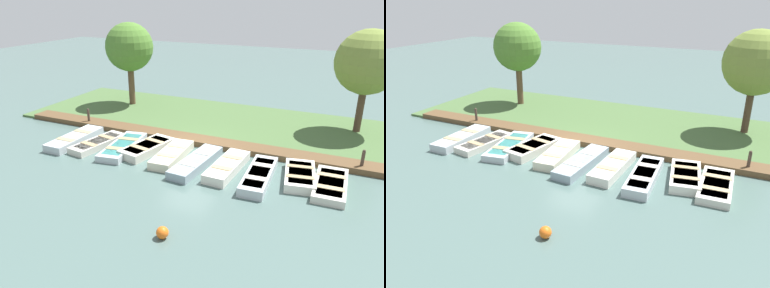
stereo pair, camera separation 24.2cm
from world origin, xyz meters
The scene contains 18 objects.
ground_plane centered at (0.00, 0.00, 0.00)m, with size 80.00×80.00×0.00m, color #4C6660.
shore_bank centered at (-5.00, 0.00, 0.06)m, with size 8.00×24.00×0.13m.
dock_walkway centered at (-1.51, 0.00, 0.14)m, with size 1.10×21.91×0.28m.
rowboat_0 centered at (1.10, -5.98, 0.21)m, with size 3.40×1.07×0.42m.
rowboat_1 centered at (1.02, -4.57, 0.17)m, with size 3.19×1.51×0.34m.
rowboat_2 centered at (0.89, -3.16, 0.17)m, with size 3.63×1.71×0.35m.
rowboat_3 centered at (0.61, -1.93, 0.21)m, with size 3.09×1.76×0.43m.
rowboat_4 centered at (0.81, -0.47, 0.21)m, with size 3.17×1.23×0.42m.
rowboat_5 centered at (1.12, 0.90, 0.20)m, with size 3.66×1.23×0.40m.
rowboat_6 centered at (0.99, 2.32, 0.21)m, with size 3.27×1.13×0.43m.
rowboat_7 centered at (1.26, 3.80, 0.21)m, with size 3.50×1.19×0.42m.
rowboat_8 centered at (0.56, 5.34, 0.20)m, with size 2.80×1.63×0.41m.
rowboat_9 centered at (0.79, 6.58, 0.16)m, with size 2.99×1.29×0.33m.
mooring_post_near centered at (-1.39, -7.08, 0.52)m, with size 0.14×0.14×1.03m.
mooring_post_far centered at (-1.39, 7.62, 0.52)m, with size 0.14×0.14×1.03m.
buoy centered at (6.40, 2.09, 0.20)m, with size 0.40×0.40×0.40m.
park_tree_far_left centered at (-6.04, -7.10, 3.91)m, with size 3.14×3.14×5.52m.
park_tree_left centered at (-6.46, 7.21, 3.88)m, with size 3.36×3.36×5.59m.
Camera 1 is at (14.98, 7.06, 7.18)m, focal length 35.00 mm.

